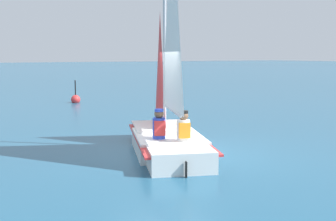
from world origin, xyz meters
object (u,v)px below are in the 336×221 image
(sailor_helm, at_px, (159,131))
(buoy_marker, at_px, (76,99))
(sailor_crew, at_px, (183,134))
(sailboat_main, at_px, (168,122))

(sailor_helm, bearing_deg, buoy_marker, 11.77)
(sailor_crew, height_order, buoy_marker, sailor_crew)
(sailboat_main, distance_m, sailor_helm, 0.53)
(sailor_crew, relative_size, buoy_marker, 0.96)
(sailor_helm, relative_size, sailor_crew, 1.00)
(sailboat_main, xyz_separation_m, buoy_marker, (1.56, 11.94, -0.60))
(sailor_helm, distance_m, sailor_crew, 0.64)
(sailboat_main, relative_size, sailor_helm, 5.16)
(sailor_crew, xyz_separation_m, buoy_marker, (1.64, 12.77, -0.45))
(buoy_marker, bearing_deg, sailor_crew, -97.33)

